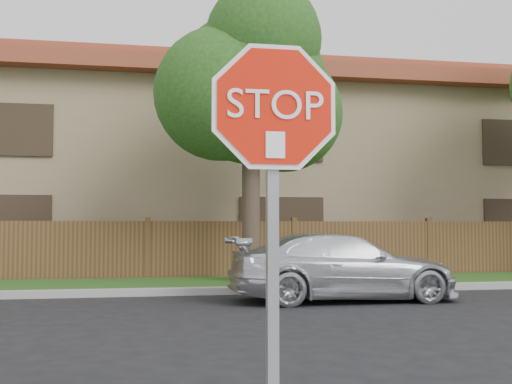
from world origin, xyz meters
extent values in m
cube|color=gray|center=(0.00, 8.15, 0.07)|extent=(70.00, 0.30, 0.15)
cube|color=#1E4714|center=(0.00, 9.80, 0.06)|extent=(70.00, 3.00, 0.12)
cube|color=#4C2F1B|center=(0.00, 11.40, 0.80)|extent=(70.00, 0.12, 1.60)
cube|color=#8F8059|center=(0.00, 17.00, 3.00)|extent=(34.00, 8.00, 6.00)
cube|color=brown|center=(0.00, 17.00, 6.25)|extent=(35.20, 9.20, 0.50)
cube|color=brown|center=(0.00, 17.00, 6.85)|extent=(33.00, 5.50, 0.70)
cylinder|color=#382B21|center=(2.50, 9.70, 1.96)|extent=(0.44, 0.44, 3.92)
sphere|color=#174715|center=(2.50, 9.70, 4.90)|extent=(3.80, 3.80, 3.80)
sphere|color=#174715|center=(3.40, 10.00, 4.34)|extent=(3.00, 3.00, 3.00)
sphere|color=#174715|center=(1.70, 9.30, 4.62)|extent=(3.20, 3.20, 3.20)
sphere|color=#174715|center=(2.70, 9.10, 5.95)|extent=(2.80, 2.80, 2.80)
cube|color=gray|center=(0.76, -1.44, 1.25)|extent=(0.06, 0.06, 2.30)
cylinder|color=white|center=(0.76, -1.50, 2.15)|extent=(1.01, 0.02, 1.01)
cylinder|color=red|center=(0.76, -1.51, 2.15)|extent=(0.93, 0.02, 0.93)
cube|color=white|center=(0.76, -1.53, 1.93)|extent=(0.11, 0.00, 0.15)
imported|color=silver|center=(3.84, 6.65, 0.66)|extent=(4.56, 1.89, 1.32)
camera|label=1|loc=(0.07, -4.78, 1.48)|focal=42.00mm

